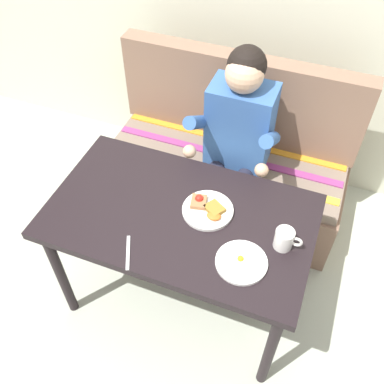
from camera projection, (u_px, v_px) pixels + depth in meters
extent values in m
plane|color=#AEB4A3|center=(183.00, 294.00, 2.49)|extent=(8.00, 8.00, 0.00)
cube|color=black|center=(180.00, 216.00, 1.96)|extent=(1.20, 0.70, 0.04)
cylinder|color=black|center=(61.00, 274.00, 2.18)|extent=(0.05, 0.05, 0.69)
cylinder|color=black|center=(270.00, 350.00, 1.92)|extent=(0.05, 0.05, 0.69)
cylinder|color=black|center=(115.00, 194.00, 2.55)|extent=(0.05, 0.05, 0.69)
cylinder|color=black|center=(297.00, 249.00, 2.29)|extent=(0.05, 0.05, 0.69)
cube|color=#80604E|center=(224.00, 185.00, 2.79)|extent=(1.44, 0.56, 0.40)
cube|color=#7B695B|center=(226.00, 159.00, 2.62)|extent=(1.40, 0.52, 0.06)
cube|color=#80604E|center=(240.00, 98.00, 2.54)|extent=(1.44, 0.12, 0.54)
cube|color=yellow|center=(219.00, 171.00, 2.51)|extent=(1.38, 0.05, 0.01)
cube|color=#93387A|center=(226.00, 155.00, 2.60)|extent=(1.38, 0.05, 0.01)
cube|color=orange|center=(233.00, 141.00, 2.69)|extent=(1.38, 0.05, 0.01)
cube|color=#365EA0|center=(240.00, 125.00, 2.32)|extent=(0.34, 0.22, 0.48)
sphere|color=#DBAD89|center=(245.00, 74.00, 2.07)|extent=(0.19, 0.19, 0.19)
sphere|color=black|center=(247.00, 65.00, 2.07)|extent=(0.19, 0.19, 0.19)
cylinder|color=#365EA0|center=(198.00, 122.00, 2.23)|extent=(0.07, 0.29, 0.23)
cylinder|color=#365EA0|center=(270.00, 140.00, 2.14)|extent=(0.07, 0.29, 0.23)
sphere|color=#DBAD89|center=(190.00, 151.00, 2.23)|extent=(0.07, 0.07, 0.07)
sphere|color=#DBAD89|center=(261.00, 170.00, 2.14)|extent=(0.07, 0.07, 0.07)
cylinder|color=#232333|center=(213.00, 174.00, 2.41)|extent=(0.09, 0.34, 0.09)
cylinder|color=#232333|center=(202.00, 225.00, 2.50)|extent=(0.08, 0.08, 0.52)
cube|color=black|center=(198.00, 256.00, 2.63)|extent=(0.09, 0.20, 0.05)
cylinder|color=#232333|center=(242.00, 182.00, 2.37)|extent=(0.09, 0.34, 0.09)
cylinder|color=#232333|center=(230.00, 234.00, 2.46)|extent=(0.08, 0.08, 0.52)
cube|color=black|center=(224.00, 265.00, 2.59)|extent=(0.09, 0.20, 0.05)
cylinder|color=white|center=(208.00, 210.00, 1.95)|extent=(0.23, 0.23, 0.02)
cube|color=#9E6740|center=(199.00, 202.00, 1.96)|extent=(0.08, 0.09, 0.02)
cube|color=olive|center=(214.00, 209.00, 1.93)|extent=(0.10, 0.10, 0.02)
sphere|color=red|center=(199.00, 199.00, 1.96)|extent=(0.04, 0.04, 0.04)
ellipsoid|color=#CC6623|center=(214.00, 216.00, 1.91)|extent=(0.06, 0.05, 0.02)
cylinder|color=white|center=(241.00, 262.00, 1.77)|extent=(0.21, 0.21, 0.01)
ellipsoid|color=white|center=(242.00, 261.00, 1.76)|extent=(0.09, 0.08, 0.01)
sphere|color=yellow|center=(240.00, 259.00, 1.75)|extent=(0.03, 0.03, 0.03)
cylinder|color=white|center=(284.00, 239.00, 1.80)|extent=(0.08, 0.08, 0.09)
cylinder|color=brown|center=(285.00, 233.00, 1.77)|extent=(0.07, 0.07, 0.01)
torus|color=white|center=(296.00, 242.00, 1.78)|extent=(0.05, 0.01, 0.05)
cube|color=silver|center=(128.00, 253.00, 1.80)|extent=(0.08, 0.16, 0.00)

